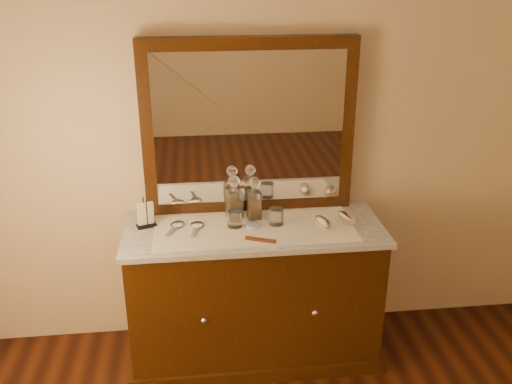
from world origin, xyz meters
TOP-DOWN VIEW (x-y plane):
  - dresser_cabinet at (0.00, 1.96)m, footprint 1.40×0.55m
  - dresser_plinth at (0.00, 1.96)m, footprint 1.46×0.59m
  - knob_left at (-0.30, 1.67)m, footprint 0.04×0.04m
  - knob_right at (0.30, 1.67)m, footprint 0.04×0.04m
  - marble_top at (0.00, 1.96)m, footprint 1.44×0.59m
  - mirror_frame at (0.00, 2.20)m, footprint 1.20×0.08m
  - mirror_glass at (0.00, 2.17)m, footprint 1.06×0.01m
  - lace_runner at (0.00, 1.94)m, footprint 1.10×0.45m
  - pin_dish at (-0.01, 1.95)m, footprint 0.09×0.09m
  - comb at (0.01, 1.78)m, footprint 0.17×0.09m
  - napkin_rack at (-0.59, 2.03)m, footprint 0.12×0.10m
  - decanter_left at (-0.10, 2.08)m, footprint 0.10×0.10m
  - decanter_right at (0.01, 2.06)m, footprint 0.08×0.08m
  - brush_near at (0.38, 1.91)m, footprint 0.09×0.16m
  - brush_far at (0.53, 1.96)m, footprint 0.11×0.16m
  - hand_mirror_outer at (-0.43, 1.99)m, footprint 0.12×0.20m
  - hand_mirror_inner at (-0.32, 1.97)m, footprint 0.09×0.20m
  - tumblers at (0.01, 1.96)m, footprint 0.32×0.08m

SIDE VIEW (x-z plane):
  - dresser_plinth at x=0.00m, z-range 0.00..0.08m
  - dresser_cabinet at x=0.00m, z-range 0.00..0.82m
  - knob_left at x=-0.30m, z-range 0.43..0.47m
  - knob_right at x=0.30m, z-range 0.43..0.47m
  - marble_top at x=0.00m, z-range 0.82..0.85m
  - lace_runner at x=0.00m, z-range 0.85..0.85m
  - comb at x=0.01m, z-range 0.85..0.86m
  - pin_dish at x=-0.01m, z-range 0.85..0.87m
  - hand_mirror_inner at x=-0.32m, z-range 0.85..0.87m
  - hand_mirror_outer at x=-0.43m, z-range 0.85..0.87m
  - brush_far at x=0.53m, z-range 0.85..0.89m
  - brush_near at x=0.38m, z-range 0.85..0.90m
  - tumblers at x=0.01m, z-range 0.85..0.95m
  - napkin_rack at x=-0.59m, z-range 0.83..1.00m
  - decanter_right at x=0.01m, z-range 0.83..1.08m
  - decanter_left at x=-0.10m, z-range 0.82..1.08m
  - mirror_frame at x=0.00m, z-range 0.85..1.85m
  - mirror_glass at x=0.00m, z-range 0.92..1.78m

